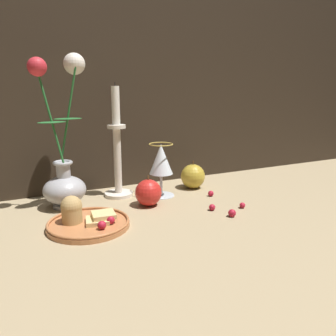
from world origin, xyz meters
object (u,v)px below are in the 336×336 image
Objects in this scene: apple_beside_vase at (148,193)px; apple_near_glass at (193,176)px; vase at (64,165)px; plate_with_pastries at (86,220)px; wine_glass at (161,162)px; candlestick at (117,155)px.

apple_beside_vase is 0.95× the size of apple_near_glass.
vase is 2.14× the size of plate_with_pastries.
plate_with_pastries is 0.40m from apple_near_glass.
wine_glass reaches higher than apple_near_glass.
apple_near_glass is at bearing 13.17° from wine_glass.
wine_glass is at bearing -25.73° from candlestick.
candlestick reaches higher than apple_near_glass.
candlestick is at bearing 173.77° from apple_near_glass.
apple_near_glass is (0.19, 0.09, 0.00)m from apple_beside_vase.
plate_with_pastries is at bearing -83.90° from vase.
vase is 4.46× the size of apple_near_glass.
apple_near_glass is at bearing 0.64° from vase.
apple_beside_vase is (0.05, -0.12, -0.09)m from candlestick.
plate_with_pastries is at bearing -158.72° from apple_beside_vase.
wine_glass is (0.25, 0.13, 0.09)m from plate_with_pastries.
vase is 1.22× the size of candlestick.
apple_near_glass reaches higher than apple_beside_vase.
vase reaches higher than apple_beside_vase.
apple_beside_vase is (0.18, 0.07, 0.02)m from plate_with_pastries.
wine_glass is at bearing 28.12° from plate_with_pastries.
apple_near_glass is at bearing 25.53° from apple_beside_vase.
plate_with_pastries is at bearing -156.52° from apple_near_glass.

